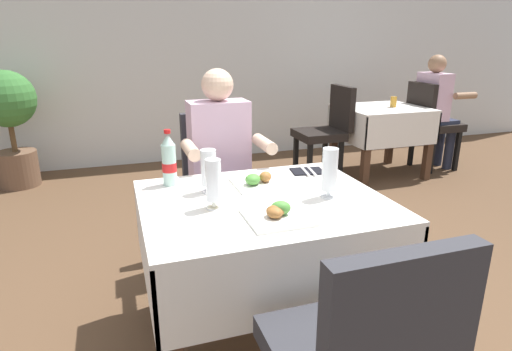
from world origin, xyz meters
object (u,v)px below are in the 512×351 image
beer_glass_right (330,172)px  background_chair_left (327,128)px  beer_glass_left (209,170)px  background_dining_table (381,125)px  plate_far_diner (259,181)px  background_table_tumbler (393,102)px  napkin_cutlery_set (307,171)px  cola_bottle_primary (169,161)px  beer_glass_middle (214,184)px  plate_near_camera (277,214)px  seated_diner_far (222,161)px  main_dining_table (263,233)px  chair_far_diner_seat (220,180)px  potted_plant_corner (9,117)px  background_patron (436,106)px  background_chair_right (431,120)px

beer_glass_right → background_chair_left: 2.52m
beer_glass_left → background_dining_table: bearing=40.8°
plate_far_diner → background_dining_table: 2.83m
background_table_tumbler → plate_far_diner: bearing=-138.0°
napkin_cutlery_set → background_chair_left: background_chair_left is taller
plate_far_diner → cola_bottle_primary: cola_bottle_primary is taller
beer_glass_middle → beer_glass_right: bearing=-3.9°
background_table_tumbler → plate_near_camera: bearing=-133.3°
beer_glass_right → beer_glass_middle: bearing=176.1°
beer_glass_left → background_table_tumbler: 3.08m
seated_diner_far → background_dining_table: seated_diner_far is taller
main_dining_table → background_table_tumbler: background_table_tumbler is taller
chair_far_diner_seat → beer_glass_middle: chair_far_diner_seat is taller
beer_glass_right → potted_plant_corner: 3.55m
background_chair_left → background_patron: background_patron is taller
potted_plant_corner → plate_near_camera: bearing=-64.0°
cola_bottle_primary → background_table_tumbler: (2.55, 1.78, -0.07)m
plate_far_diner → background_dining_table: (2.04, 1.96, -0.21)m
main_dining_table → plate_near_camera: bearing=-94.6°
main_dining_table → background_patron: 3.50m
chair_far_diner_seat → seated_diner_far: 0.19m
beer_glass_middle → cola_bottle_primary: 0.39m
background_chair_left → potted_plant_corner: size_ratio=0.85×
plate_near_camera → background_dining_table: bearing=48.5°
chair_far_diner_seat → background_dining_table: chair_far_diner_seat is taller
beer_glass_middle → potted_plant_corner: bearing=114.1°
background_table_tumbler → potted_plant_corner: size_ratio=0.10×
beer_glass_middle → napkin_cutlery_set: size_ratio=1.11×
main_dining_table → background_chair_left: size_ratio=1.12×
background_dining_table → beer_glass_middle: bearing=-136.7°
chair_far_diner_seat → background_table_tumbler: size_ratio=8.82×
plate_far_diner → background_table_tumbler: 2.88m
beer_glass_left → beer_glass_right: beer_glass_right is taller
chair_far_diner_seat → background_chair_right: size_ratio=1.00×
background_patron → beer_glass_left: bearing=-146.4°
background_patron → potted_plant_corner: size_ratio=1.10×
seated_diner_far → potted_plant_corner: bearing=125.2°
main_dining_table → background_dining_table: (2.08, 2.14, -0.02)m
main_dining_table → background_chair_right: bearing=38.2°
cola_bottle_primary → background_table_tumbler: 3.11m
plate_near_camera → background_table_tumbler: bearing=46.7°
beer_glass_middle → background_dining_table: beer_glass_middle is taller
background_chair_right → background_patron: size_ratio=0.77×
cola_bottle_primary → background_patron: size_ratio=0.22×
seated_diner_far → background_patron: (2.78, 1.41, 0.00)m
plate_far_diner → background_chair_left: size_ratio=0.27×
plate_near_camera → beer_glass_right: bearing=26.6°
plate_far_diner → cola_bottle_primary: bearing=161.0°
plate_near_camera → background_table_tumbler: size_ratio=2.29×
chair_far_diner_seat → background_table_tumbler: bearing=30.1°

